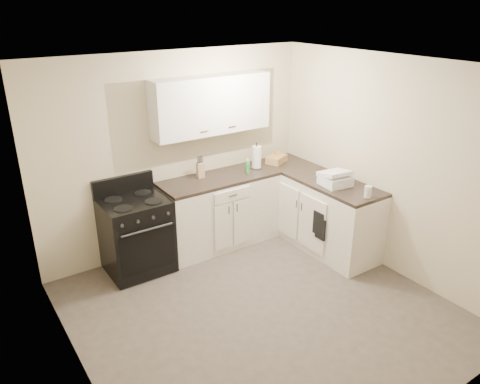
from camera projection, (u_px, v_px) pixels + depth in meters
floor at (261, 310)px, 4.93m from camera, size 3.60×3.60×0.00m
ceiling at (266, 67)px, 3.97m from camera, size 3.60×3.60×0.00m
wall_back at (177, 154)px, 5.83m from camera, size 3.60×0.00×3.60m
wall_right at (389, 167)px, 5.38m from camera, size 0.00×3.60×3.60m
wall_left at (71, 255)px, 3.52m from camera, size 0.00×3.60×3.60m
wall_front at (427, 293)px, 3.07m from camera, size 3.60×0.00×3.60m
base_cabinets_back at (220, 212)px, 6.12m from camera, size 1.55×0.60×0.90m
base_cabinets_right at (315, 210)px, 6.18m from camera, size 0.60×1.90×0.90m
countertop_back at (219, 179)px, 5.94m from camera, size 1.55×0.60×0.04m
countertop_right at (317, 177)px, 6.00m from camera, size 0.60×1.90×0.04m
upper_cabinets at (211, 105)px, 5.71m from camera, size 1.55×0.30×0.70m
stove at (137, 235)px, 5.50m from camera, size 0.74×0.63×0.90m
knife_block at (200, 170)px, 5.89m from camera, size 0.10×0.09×0.20m
paper_towel at (257, 157)px, 6.21m from camera, size 0.16×0.16×0.30m
soap_bottle at (248, 167)px, 6.03m from camera, size 0.07×0.07×0.17m
wicker_basket at (276, 159)px, 6.45m from camera, size 0.35×0.30×0.10m
countertop_grill at (335, 180)px, 5.67m from camera, size 0.36×0.34×0.12m
glass_jar at (368, 192)px, 5.31m from camera, size 0.10×0.10×0.14m
oven_mitt_near at (320, 229)px, 5.66m from camera, size 0.02×0.16×0.28m
oven_mitt_far at (318, 223)px, 5.67m from camera, size 0.02×0.17×0.30m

